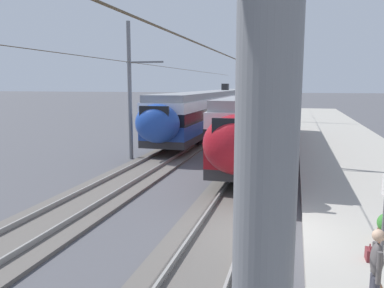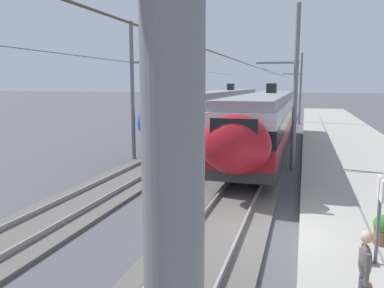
{
  "view_description": "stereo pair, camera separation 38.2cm",
  "coord_description": "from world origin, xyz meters",
  "views": [
    {
      "loc": [
        -11.02,
        -0.55,
        4.48
      ],
      "look_at": [
        5.14,
        3.75,
        1.88
      ],
      "focal_mm": 35.98,
      "sensor_mm": 36.0,
      "label": 1
    },
    {
      "loc": [
        -10.92,
        -0.92,
        4.48
      ],
      "look_at": [
        5.14,
        3.75,
        1.88
      ],
      "focal_mm": 35.98,
      "sensor_mm": 36.0,
      "label": 2
    }
  ],
  "objects": [
    {
      "name": "catenary_mast_mid",
      "position": [
        9.68,
        -0.32,
        4.35
      ],
      "size": [
        46.4,
        2.19,
        8.49
      ],
      "color": "slate",
      "rests_on": "ground"
    },
    {
      "name": "handbag_near_sign",
      "position": [
        -1.48,
        -2.44,
        0.43
      ],
      "size": [
        0.32,
        0.18,
        0.42
      ],
      "color": "maroon",
      "rests_on": "platform_slab"
    },
    {
      "name": "track_near",
      "position": [
        0.0,
        1.43,
        0.07
      ],
      "size": [
        120.0,
        3.0,
        0.28
      ],
      "color": "#5B5651",
      "rests_on": "ground"
    },
    {
      "name": "train_near_platform",
      "position": [
        14.1,
        1.43,
        2.22
      ],
      "size": [
        23.88,
        2.87,
        4.27
      ],
      "color": "#2D2D30",
      "rests_on": "track_near"
    },
    {
      "name": "ground_plane",
      "position": [
        0.0,
        0.0,
        0.0
      ],
      "size": [
        400.0,
        400.0,
        0.0
      ],
      "primitive_type": "plane",
      "color": "#4C4C51"
    },
    {
      "name": "catenary_mast_east",
      "position": [
        34.06,
        -0.32,
        4.11
      ],
      "size": [
        46.4,
        2.19,
        7.92
      ],
      "color": "slate",
      "rests_on": "ground"
    },
    {
      "name": "track_far",
      "position": [
        0.0,
        6.96,
        0.07
      ],
      "size": [
        120.0,
        3.0,
        0.28
      ],
      "color": "#5B5651",
      "rests_on": "ground"
    },
    {
      "name": "catenary_mast_west",
      "position": [
        -9.58,
        -0.31,
        3.88
      ],
      "size": [
        46.4,
        2.19,
        7.4
      ],
      "color": "slate",
      "rests_on": "ground"
    },
    {
      "name": "train_far_track",
      "position": [
        25.92,
        6.96,
        2.23
      ],
      "size": [
        34.38,
        2.9,
        4.27
      ],
      "color": "#2D2D30",
      "rests_on": "track_far"
    },
    {
      "name": "passenger_walking",
      "position": [
        -3.99,
        -2.07,
        1.22
      ],
      "size": [
        0.53,
        0.22,
        1.69
      ],
      "color": "#383842",
      "rests_on": "platform_slab"
    },
    {
      "name": "catenary_mast_far_side",
      "position": [
        10.2,
        8.78,
        4.19
      ],
      "size": [
        46.4,
        2.26,
        8.09
      ],
      "color": "slate",
      "rests_on": "ground"
    }
  ]
}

